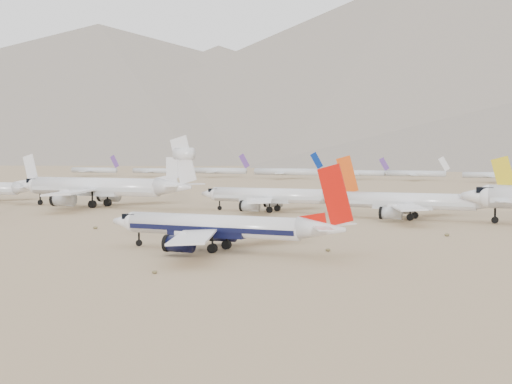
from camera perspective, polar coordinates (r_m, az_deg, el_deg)
ground at (r=122.40m, az=-5.39°, el=-4.22°), size 7000.00×7000.00×0.00m
main_airliner at (r=113.21m, az=-2.68°, el=-2.82°), size 39.89×38.97×14.08m
row2_gold_tail at (r=172.04m, az=12.61°, el=-0.78°), size 42.52×41.58×15.14m
row2_orange_tail at (r=190.36m, az=1.56°, el=-0.34°), size 42.62×41.69×15.20m
row2_white_trijet at (r=212.41m, az=-12.05°, el=0.41°), size 58.53×57.20×20.74m
distant_storage_row at (r=432.85m, az=12.24°, el=1.47°), size 525.91×58.41×14.81m
desert_scrub at (r=97.54m, az=-12.55°, el=-5.95°), size 261.14×121.67×0.63m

